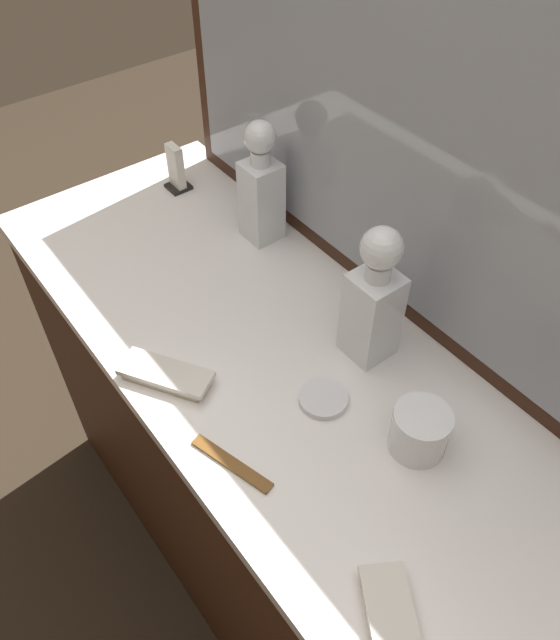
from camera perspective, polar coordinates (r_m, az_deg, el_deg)
The scene contains 11 objects.
ground_plane at distance 1.87m, azimuth 0.00°, elevation -20.65°, with size 6.00×6.00×0.00m, color #2D2319.
dresser at distance 1.48m, azimuth 0.00°, elevation -13.98°, with size 1.40×0.53×0.88m.
dresser_mirror at distance 1.03m, azimuth 11.58°, elevation 17.13°, with size 1.23×0.03×0.72m.
crystal_decanter_front at distance 1.30m, azimuth -1.70°, elevation 11.42°, with size 0.07×0.07×0.27m.
crystal_decanter_center at distance 1.06m, azimuth 8.44°, elevation 1.20°, with size 0.08×0.08×0.27m.
crystal_tumbler_far_right at distance 1.00m, azimuth 12.55°, elevation -9.92°, with size 0.09×0.09×0.08m.
silver_brush_rear at distance 1.09m, azimuth -10.31°, elevation -4.95°, with size 0.17×0.13×0.02m.
silver_brush_far_left at distance 0.89m, azimuth 10.24°, elevation -25.95°, with size 0.17×0.14×0.02m.
porcelain_dish at distance 1.05m, azimuth 3.95°, elevation -7.12°, with size 0.08×0.08×0.01m.
tortoiseshell_comb at distance 0.99m, azimuth -4.42°, elevation -12.87°, with size 0.15×0.06×0.01m.
napkin_holder at distance 1.49m, azimuth -9.40°, elevation 13.23°, with size 0.05×0.05×0.11m.
Camera 1 is at (0.58, -0.45, 1.72)m, focal length 35.20 mm.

